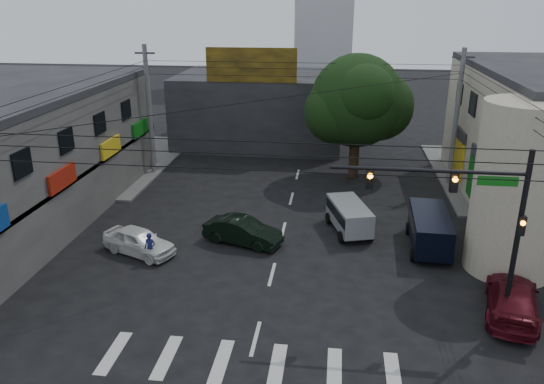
% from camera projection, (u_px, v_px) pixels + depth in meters
% --- Properties ---
extents(ground, '(160.00, 160.00, 0.00)m').
position_uv_depth(ground, '(266.00, 297.00, 22.88)').
color(ground, black).
rests_on(ground, ground).
extents(sidewalk_far_left, '(16.00, 16.00, 0.15)m').
position_uv_depth(sidewalk_far_left, '(71.00, 161.00, 41.72)').
color(sidewalk_far_left, '#514F4C').
rests_on(sidewalk_far_left, ground).
extents(corner_column, '(4.00, 4.00, 8.00)m').
position_uv_depth(corner_column, '(519.00, 189.00, 23.93)').
color(corner_column, '#9F927E').
rests_on(corner_column, ground).
extents(building_far, '(14.00, 10.00, 6.00)m').
position_uv_depth(building_far, '(261.00, 108.00, 46.52)').
color(building_far, '#232326').
rests_on(building_far, ground).
extents(billboard, '(7.00, 0.30, 2.60)m').
position_uv_depth(billboard, '(251.00, 65.00, 40.47)').
color(billboard, olive).
rests_on(billboard, building_far).
extents(street_tree, '(6.40, 6.40, 8.70)m').
position_uv_depth(street_tree, '(357.00, 101.00, 36.35)').
color(street_tree, black).
rests_on(street_tree, ground).
extents(traffic_gantry, '(7.10, 0.35, 7.20)m').
position_uv_depth(traffic_gantry, '(474.00, 211.00, 19.36)').
color(traffic_gantry, black).
rests_on(traffic_gantry, ground).
extents(utility_pole_far_left, '(0.32, 0.32, 9.20)m').
position_uv_depth(utility_pole_far_left, '(149.00, 111.00, 37.42)').
color(utility_pole_far_left, '#59595B').
rests_on(utility_pole_far_left, ground).
extents(utility_pole_far_right, '(0.32, 0.32, 9.20)m').
position_uv_depth(utility_pole_far_right, '(456.00, 119.00, 34.96)').
color(utility_pole_far_right, '#59595B').
rests_on(utility_pole_far_right, ground).
extents(dark_sedan, '(3.89, 5.01, 1.37)m').
position_uv_depth(dark_sedan, '(243.00, 231.00, 27.66)').
color(dark_sedan, black).
rests_on(dark_sedan, ground).
extents(white_compact, '(4.43, 5.09, 1.34)m').
position_uv_depth(white_compact, '(139.00, 241.00, 26.56)').
color(white_compact, white).
rests_on(white_compact, ground).
extents(maroon_sedan, '(4.32, 5.81, 1.41)m').
position_uv_depth(maroon_sedan, '(512.00, 299.00, 21.39)').
color(maroon_sedan, '#4A0A15').
rests_on(maroon_sedan, ground).
extents(silver_minivan, '(4.66, 3.66, 1.63)m').
position_uv_depth(silver_minivan, '(349.00, 218.00, 28.96)').
color(silver_minivan, '#A4A6AC').
rests_on(silver_minivan, ground).
extents(navy_van, '(4.85, 2.20, 1.87)m').
position_uv_depth(navy_van, '(429.00, 231.00, 27.02)').
color(navy_van, black).
rests_on(navy_van, ground).
extents(traffic_officer, '(0.56, 0.37, 1.54)m').
position_uv_depth(traffic_officer, '(150.00, 248.00, 25.58)').
color(traffic_officer, '#161A4E').
rests_on(traffic_officer, ground).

